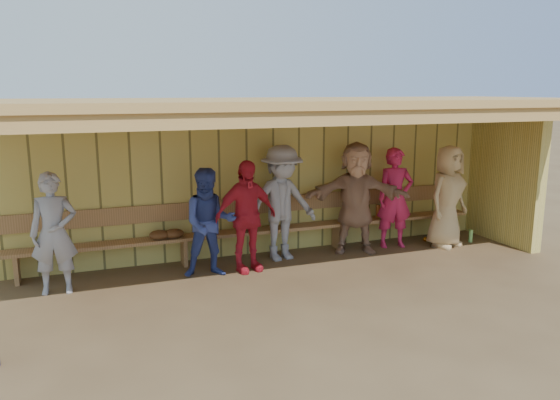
{
  "coord_description": "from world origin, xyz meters",
  "views": [
    {
      "loc": [
        -2.73,
        -6.91,
        2.62
      ],
      "look_at": [
        0.0,
        0.35,
        1.05
      ],
      "focal_mm": 35.0,
      "sensor_mm": 36.0,
      "label": 1
    }
  ],
  "objects_px": {
    "player_a": "(54,233)",
    "player_g": "(395,198)",
    "player_h": "(447,197)",
    "player_e": "(282,203)",
    "player_d": "(246,216)",
    "player_f": "(356,198)",
    "bench": "(263,223)",
    "player_c": "(209,223)"
  },
  "relations": [
    {
      "from": "bench",
      "to": "player_c",
      "type": "bearing_deg",
      "value": -146.59
    },
    {
      "from": "player_a",
      "to": "player_e",
      "type": "distance_m",
      "value": 3.28
    },
    {
      "from": "player_a",
      "to": "player_f",
      "type": "height_order",
      "value": "player_f"
    },
    {
      "from": "player_h",
      "to": "bench",
      "type": "xyz_separation_m",
      "value": [
        -3.07,
        0.6,
        -0.33
      ]
    },
    {
      "from": "player_h",
      "to": "player_d",
      "type": "bearing_deg",
      "value": 161.13
    },
    {
      "from": "player_a",
      "to": "bench",
      "type": "distance_m",
      "value": 3.14
    },
    {
      "from": "player_e",
      "to": "player_g",
      "type": "height_order",
      "value": "player_e"
    },
    {
      "from": "player_a",
      "to": "player_h",
      "type": "distance_m",
      "value": 6.13
    },
    {
      "from": "player_d",
      "to": "player_h",
      "type": "bearing_deg",
      "value": -9.82
    },
    {
      "from": "player_f",
      "to": "player_e",
      "type": "bearing_deg",
      "value": -162.38
    },
    {
      "from": "player_f",
      "to": "bench",
      "type": "bearing_deg",
      "value": -173.75
    },
    {
      "from": "player_c",
      "to": "player_e",
      "type": "xyz_separation_m",
      "value": [
        1.23,
        0.38,
        0.12
      ]
    },
    {
      "from": "player_a",
      "to": "player_g",
      "type": "height_order",
      "value": "player_g"
    },
    {
      "from": "player_a",
      "to": "player_g",
      "type": "xyz_separation_m",
      "value": [
        5.29,
        0.31,
        0.04
      ]
    },
    {
      "from": "player_h",
      "to": "player_g",
      "type": "bearing_deg",
      "value": 141.47
    },
    {
      "from": "bench",
      "to": "player_d",
      "type": "bearing_deg",
      "value": -126.75
    },
    {
      "from": "player_h",
      "to": "player_e",
      "type": "bearing_deg",
      "value": 154.5
    },
    {
      "from": "player_d",
      "to": "player_g",
      "type": "height_order",
      "value": "player_g"
    },
    {
      "from": "player_a",
      "to": "player_f",
      "type": "relative_size",
      "value": 0.89
    },
    {
      "from": "player_d",
      "to": "bench",
      "type": "relative_size",
      "value": 0.22
    },
    {
      "from": "player_d",
      "to": "bench",
      "type": "bearing_deg",
      "value": 42.75
    },
    {
      "from": "player_a",
      "to": "player_h",
      "type": "height_order",
      "value": "player_h"
    },
    {
      "from": "player_c",
      "to": "player_g",
      "type": "bearing_deg",
      "value": 14.24
    },
    {
      "from": "bench",
      "to": "player_h",
      "type": "bearing_deg",
      "value": -11.14
    },
    {
      "from": "player_c",
      "to": "player_h",
      "type": "xyz_separation_m",
      "value": [
        4.1,
        0.08,
        0.08
      ]
    },
    {
      "from": "player_h",
      "to": "player_f",
      "type": "bearing_deg",
      "value": 151.52
    },
    {
      "from": "player_a",
      "to": "player_f",
      "type": "xyz_separation_m",
      "value": [
        4.53,
        0.27,
        0.1
      ]
    },
    {
      "from": "player_e",
      "to": "bench",
      "type": "relative_size",
      "value": 0.24
    },
    {
      "from": "player_e",
      "to": "player_f",
      "type": "relative_size",
      "value": 0.99
    },
    {
      "from": "player_d",
      "to": "bench",
      "type": "distance_m",
      "value": 0.86
    },
    {
      "from": "player_e",
      "to": "player_d",
      "type": "bearing_deg",
      "value": -161.37
    },
    {
      "from": "player_c",
      "to": "player_f",
      "type": "height_order",
      "value": "player_f"
    },
    {
      "from": "player_a",
      "to": "player_d",
      "type": "relative_size",
      "value": 0.98
    },
    {
      "from": "player_g",
      "to": "bench",
      "type": "distance_m",
      "value": 2.27
    },
    {
      "from": "player_f",
      "to": "player_d",
      "type": "bearing_deg",
      "value": -151.66
    },
    {
      "from": "player_c",
      "to": "player_f",
      "type": "relative_size",
      "value": 0.86
    },
    {
      "from": "player_d",
      "to": "player_e",
      "type": "distance_m",
      "value": 0.77
    },
    {
      "from": "player_c",
      "to": "player_g",
      "type": "height_order",
      "value": "player_g"
    },
    {
      "from": "player_f",
      "to": "player_g",
      "type": "distance_m",
      "value": 0.76
    },
    {
      "from": "player_e",
      "to": "player_g",
      "type": "distance_m",
      "value": 2.03
    },
    {
      "from": "player_a",
      "to": "player_g",
      "type": "bearing_deg",
      "value": 8.02
    },
    {
      "from": "player_a",
      "to": "player_g",
      "type": "relative_size",
      "value": 0.95
    }
  ]
}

